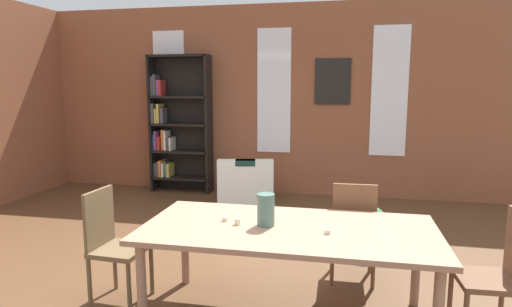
% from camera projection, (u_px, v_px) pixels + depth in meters
% --- Properties ---
extents(ground_plane, '(10.12, 10.12, 0.00)m').
position_uv_depth(ground_plane, '(212.00, 282.00, 4.01)').
color(ground_plane, brown).
extents(back_wall_brick, '(8.78, 0.12, 3.09)m').
position_uv_depth(back_wall_brick, '(275.00, 101.00, 7.18)').
color(back_wall_brick, brown).
rests_on(back_wall_brick, ground).
extents(window_pane_0, '(0.55, 0.02, 2.01)m').
position_uv_depth(window_pane_0, '(170.00, 91.00, 7.45)').
color(window_pane_0, white).
extents(window_pane_1, '(0.55, 0.02, 2.01)m').
position_uv_depth(window_pane_1, '(274.00, 91.00, 7.09)').
color(window_pane_1, white).
extents(window_pane_2, '(0.55, 0.02, 2.01)m').
position_uv_depth(window_pane_2, '(389.00, 92.00, 6.73)').
color(window_pane_2, white).
extents(dining_table, '(2.20, 1.06, 0.74)m').
position_uv_depth(dining_table, '(288.00, 235.00, 3.28)').
color(dining_table, '#9F745B').
rests_on(dining_table, ground).
extents(vase_on_table, '(0.13, 0.13, 0.25)m').
position_uv_depth(vase_on_table, '(266.00, 210.00, 3.28)').
color(vase_on_table, '#4C7266').
rests_on(vase_on_table, dining_table).
extents(tealight_candle_0, '(0.04, 0.04, 0.03)m').
position_uv_depth(tealight_candle_0, '(328.00, 232.00, 3.11)').
color(tealight_candle_0, silver).
rests_on(tealight_candle_0, dining_table).
extents(tealight_candle_1, '(0.04, 0.04, 0.05)m').
position_uv_depth(tealight_candle_1, '(237.00, 222.00, 3.31)').
color(tealight_candle_1, silver).
rests_on(tealight_candle_1, dining_table).
extents(tealight_candle_2, '(0.04, 0.04, 0.03)m').
position_uv_depth(tealight_candle_2, '(225.00, 219.00, 3.41)').
color(tealight_candle_2, silver).
rests_on(tealight_candle_2, dining_table).
extents(dining_chair_head_right, '(0.42, 0.42, 0.95)m').
position_uv_depth(dining_chair_head_right, '(499.00, 272.00, 3.01)').
color(dining_chair_head_right, brown).
rests_on(dining_chair_head_right, ground).
extents(dining_chair_far_right, '(0.41, 0.41, 0.95)m').
position_uv_depth(dining_chair_far_right, '(353.00, 228.00, 3.93)').
color(dining_chair_far_right, brown).
rests_on(dining_chair_far_right, ground).
extents(dining_chair_head_left, '(0.42, 0.42, 0.95)m').
position_uv_depth(dining_chair_head_left, '(112.00, 242.00, 3.60)').
color(dining_chair_head_left, brown).
rests_on(dining_chair_head_left, ground).
extents(bookshelf_tall, '(1.03, 0.32, 2.29)m').
position_uv_depth(bookshelf_tall, '(176.00, 125.00, 7.33)').
color(bookshelf_tall, black).
rests_on(bookshelf_tall, ground).
extents(armchair_white, '(0.95, 0.95, 0.75)m').
position_uv_depth(armchair_white, '(246.00, 188.00, 6.51)').
color(armchair_white, white).
rests_on(armchair_white, ground).
extents(potted_plant_by_shelf, '(0.36, 0.36, 0.51)m').
position_uv_depth(potted_plant_by_shelf, '(370.00, 228.00, 4.71)').
color(potted_plant_by_shelf, '#333338').
rests_on(potted_plant_by_shelf, ground).
extents(framed_picture, '(0.56, 0.03, 0.72)m').
position_uv_depth(framed_picture, '(333.00, 81.00, 6.87)').
color(framed_picture, black).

